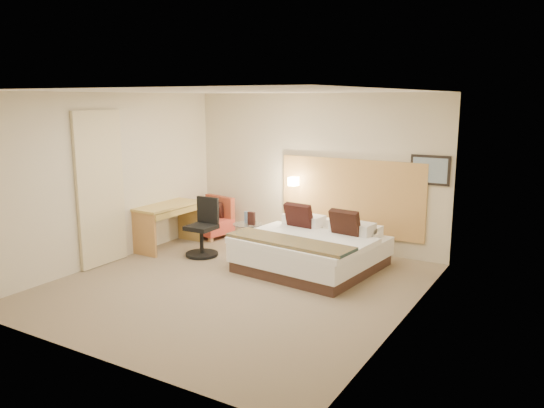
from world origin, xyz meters
The scene contains 20 objects.
floor centered at (0.00, 0.00, -0.01)m, with size 4.80×5.00×0.02m, color #816E56.
ceiling centered at (0.00, 0.00, 2.71)m, with size 4.80×5.00×0.02m, color white.
wall_back centered at (0.00, 2.51, 1.35)m, with size 4.80×0.02×2.70m, color beige.
wall_front centered at (0.00, -2.51, 1.35)m, with size 4.80×0.02×2.70m, color beige.
wall_left centered at (-2.41, 0.00, 1.35)m, with size 0.02×5.00×2.70m, color beige.
wall_right centered at (2.41, 0.00, 1.35)m, with size 0.02×5.00×2.70m, color beige.
headboard_panel centered at (0.70, 2.47, 0.95)m, with size 2.60×0.04×1.30m, color tan.
art_frame centered at (2.02, 2.48, 1.50)m, with size 0.62×0.03×0.47m, color black.
art_canvas centered at (2.02, 2.46, 1.50)m, with size 0.54×0.01×0.39m, color #778FA4.
lamp_arm centered at (-0.35, 2.42, 1.15)m, with size 0.02×0.02×0.12m, color white.
lamp_shade centered at (-0.35, 2.36, 1.15)m, with size 0.15×0.15×0.15m, color #FFEDC6.
curtain centered at (-2.36, -0.25, 1.22)m, with size 0.06×0.90×2.42m, color beige.
bottle_a centered at (-0.72, 1.37, 0.64)m, with size 0.06×0.06×0.20m, color #7A9ABD.
bottle_b centered at (-0.64, 1.38, 0.64)m, with size 0.06×0.06×0.20m, color #7FA0C4.
menu_folder centered at (-0.56, 1.30, 0.65)m, with size 0.13×0.05×0.22m, color black.
bed centered at (0.59, 1.25, 0.31)m, with size 2.11×2.07×0.95m.
lounge_chair centered at (-1.93, 2.04, 0.30)m, with size 0.83×0.75×0.76m.
side_table centered at (-0.65, 1.32, 0.30)m, with size 0.49×0.49×0.55m.
desk centered at (-2.11, 1.01, 0.61)m, with size 0.59×1.26×0.78m.
desk_chair centered at (-1.30, 0.95, 0.40)m, with size 0.56×0.56×0.97m.
Camera 1 is at (4.08, -5.89, 2.61)m, focal length 35.00 mm.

